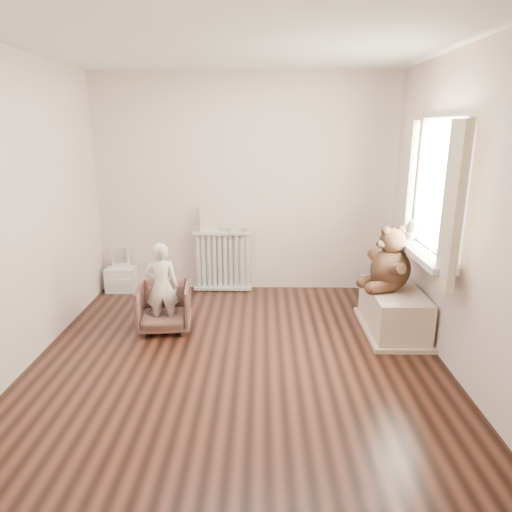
{
  "coord_description": "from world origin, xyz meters",
  "views": [
    {
      "loc": [
        0.21,
        -3.71,
        1.99
      ],
      "look_at": [
        0.15,
        0.45,
        0.8
      ],
      "focal_mm": 32.0,
      "sensor_mm": 36.0,
      "label": 1
    }
  ],
  "objects_px": {
    "teddy_bear": "(391,266)",
    "plush_cat": "(410,230)",
    "child": "(162,287)",
    "radiator": "(222,260)",
    "toy_vanity": "(120,270)",
    "toy_bench": "(393,312)",
    "armchair": "(164,307)"
  },
  "relations": [
    {
      "from": "toy_bench",
      "to": "plush_cat",
      "type": "bearing_deg",
      "value": 48.96
    },
    {
      "from": "child",
      "to": "plush_cat",
      "type": "distance_m",
      "value": 2.5
    },
    {
      "from": "toy_vanity",
      "to": "child",
      "type": "relative_size",
      "value": 0.61
    },
    {
      "from": "armchair",
      "to": "child",
      "type": "distance_m",
      "value": 0.24
    },
    {
      "from": "toy_bench",
      "to": "plush_cat",
      "type": "height_order",
      "value": "plush_cat"
    },
    {
      "from": "child",
      "to": "plush_cat",
      "type": "height_order",
      "value": "plush_cat"
    },
    {
      "from": "armchair",
      "to": "teddy_bear",
      "type": "height_order",
      "value": "teddy_bear"
    },
    {
      "from": "toy_vanity",
      "to": "plush_cat",
      "type": "xyz_separation_m",
      "value": [
        3.21,
        -0.96,
        0.72
      ]
    },
    {
      "from": "child",
      "to": "teddy_bear",
      "type": "relative_size",
      "value": 1.45
    },
    {
      "from": "teddy_bear",
      "to": "armchair",
      "type": "bearing_deg",
      "value": 165.2
    },
    {
      "from": "toy_bench",
      "to": "radiator",
      "type": "bearing_deg",
      "value": 147.4
    },
    {
      "from": "child",
      "to": "toy_vanity",
      "type": "bearing_deg",
      "value": -62.21
    },
    {
      "from": "teddy_bear",
      "to": "plush_cat",
      "type": "xyz_separation_m",
      "value": [
        0.2,
        0.13,
        0.33
      ]
    },
    {
      "from": "radiator",
      "to": "plush_cat",
      "type": "xyz_separation_m",
      "value": [
        1.94,
        -0.99,
        0.61
      ]
    },
    {
      "from": "armchair",
      "to": "teddy_bear",
      "type": "distance_m",
      "value": 2.28
    },
    {
      "from": "child",
      "to": "toy_bench",
      "type": "height_order",
      "value": "child"
    },
    {
      "from": "toy_vanity",
      "to": "armchair",
      "type": "relative_size",
      "value": 1.05
    },
    {
      "from": "toy_vanity",
      "to": "toy_bench",
      "type": "height_order",
      "value": "toy_vanity"
    },
    {
      "from": "radiator",
      "to": "armchair",
      "type": "bearing_deg",
      "value": -113.4
    },
    {
      "from": "child",
      "to": "plush_cat",
      "type": "xyz_separation_m",
      "value": [
        2.44,
        0.2,
        0.53
      ]
    },
    {
      "from": "radiator",
      "to": "toy_bench",
      "type": "distance_m",
      "value": 2.15
    },
    {
      "from": "toy_vanity",
      "to": "radiator",
      "type": "bearing_deg",
      "value": 1.36
    },
    {
      "from": "armchair",
      "to": "child",
      "type": "height_order",
      "value": "child"
    },
    {
      "from": "teddy_bear",
      "to": "toy_vanity",
      "type": "bearing_deg",
      "value": 144.81
    },
    {
      "from": "radiator",
      "to": "child",
      "type": "distance_m",
      "value": 1.29
    },
    {
      "from": "toy_vanity",
      "to": "plush_cat",
      "type": "distance_m",
      "value": 3.43
    },
    {
      "from": "radiator",
      "to": "plush_cat",
      "type": "bearing_deg",
      "value": -27.05
    },
    {
      "from": "toy_bench",
      "to": "child",
      "type": "bearing_deg",
      "value": -179.06
    },
    {
      "from": "toy_vanity",
      "to": "toy_bench",
      "type": "distance_m",
      "value": 3.27
    },
    {
      "from": "child",
      "to": "plush_cat",
      "type": "bearing_deg",
      "value": 178.72
    },
    {
      "from": "radiator",
      "to": "armchair",
      "type": "distance_m",
      "value": 1.25
    },
    {
      "from": "toy_vanity",
      "to": "armchair",
      "type": "distance_m",
      "value": 1.35
    }
  ]
}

